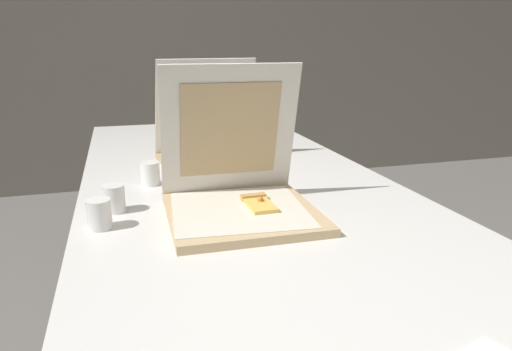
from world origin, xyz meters
TOP-DOWN VIEW (x-y plane):
  - wall_back at (0.00, 3.16)m, footprint 10.00×0.10m
  - table at (0.00, 0.66)m, footprint 1.00×2.40m
  - pizza_box_front at (-0.07, 0.34)m, footprint 0.39×0.39m
  - pizza_box_middle at (-0.03, 0.89)m, footprint 0.43×0.43m
  - cup_white_near_center at (-0.39, 0.44)m, footprint 0.06×0.06m
  - cup_white_near_left at (-0.43, 0.33)m, footprint 0.06×0.06m
  - cup_white_mid at (-0.28, 0.67)m, footprint 0.06×0.06m

SIDE VIEW (x-z plane):
  - table at x=0.00m, z-range 0.32..1.05m
  - cup_white_near_center at x=-0.39m, z-range 0.73..0.80m
  - cup_white_near_left at x=-0.43m, z-range 0.73..0.80m
  - cup_white_mid at x=-0.28m, z-range 0.73..0.80m
  - pizza_box_middle at x=-0.03m, z-range 0.59..0.98m
  - pizza_box_front at x=-0.07m, z-range 0.59..0.98m
  - wall_back at x=0.00m, z-range 0.00..2.60m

